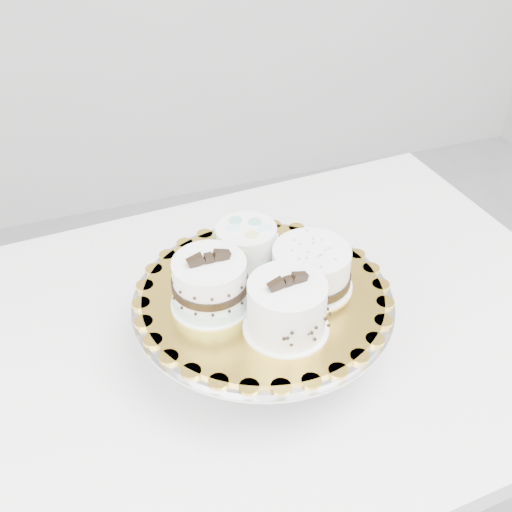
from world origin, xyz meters
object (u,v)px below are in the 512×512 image
object	(u,v)px
cake_stand	(263,312)
cake_board	(263,294)
cake_swirl	(287,308)
cake_banded	(210,285)
table	(242,367)
cake_ribbon	(312,269)
cake_dots	(246,246)

from	to	relation	value
cake_stand	cake_board	size ratio (longest dim) A/B	1.09
cake_swirl	cake_banded	world-z (taller)	same
table	cake_stand	size ratio (longest dim) A/B	3.17
cake_stand	cake_swirl	distance (m)	0.11
cake_banded	cake_board	bearing A→B (deg)	-3.88
cake_stand	cake_banded	size ratio (longest dim) A/B	3.33
cake_stand	cake_ribbon	xyz separation A→B (m)	(0.07, -0.01, 0.07)
table	cake_dots	world-z (taller)	cake_dots
cake_banded	cake_dots	distance (m)	0.10
cake_board	cake_dots	size ratio (longest dim) A/B	3.10
cake_board	cake_dots	world-z (taller)	cake_dots
cake_board	cake_stand	bearing A→B (deg)	116.57
cake_dots	cake_ribbon	world-z (taller)	same
table	cake_ribbon	world-z (taller)	cake_ribbon
cake_board	cake_ribbon	world-z (taller)	cake_ribbon
cake_dots	cake_ribbon	bearing A→B (deg)	-63.24
cake_stand	cake_banded	distance (m)	0.11
cake_board	cake_ribbon	xyz separation A→B (m)	(0.07, -0.01, 0.03)
table	cake_dots	xyz separation A→B (m)	(0.02, 0.03, 0.23)
cake_stand	cake_ribbon	bearing A→B (deg)	-5.48
table	cake_ribbon	distance (m)	0.24
table	cake_banded	size ratio (longest dim) A/B	10.57
cake_swirl	table	bearing A→B (deg)	94.32
cake_swirl	cake_dots	size ratio (longest dim) A/B	1.04
cake_stand	cake_board	xyz separation A→B (m)	(0.00, -0.00, 0.03)
cake_swirl	cake_dots	distance (m)	0.15
cake_swirl	cake_ribbon	xyz separation A→B (m)	(0.07, 0.07, -0.01)
cake_swirl	cake_ribbon	size ratio (longest dim) A/B	0.82
table	cake_dots	size ratio (longest dim) A/B	10.71
table	cake_ribbon	size ratio (longest dim) A/B	8.46
cake_dots	cake_swirl	bearing A→B (deg)	-103.57
cake_dots	cake_stand	bearing A→B (deg)	-105.07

